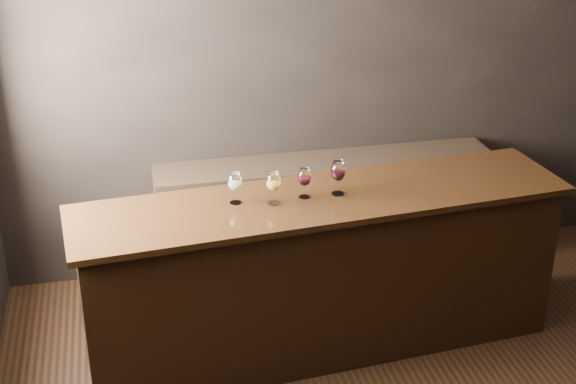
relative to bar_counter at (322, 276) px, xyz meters
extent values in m
cube|color=black|center=(0.52, 1.14, 0.91)|extent=(5.00, 0.02, 2.80)
cube|color=black|center=(0.00, 0.00, 0.00)|extent=(2.87, 0.86, 0.99)
cube|color=black|center=(0.00, 0.00, 0.51)|extent=(2.97, 0.93, 0.04)
cube|color=black|center=(0.26, 0.92, -0.07)|extent=(2.39, 0.40, 0.86)
cylinder|color=white|center=(-0.51, 0.03, 0.53)|extent=(0.07, 0.07, 0.00)
cylinder|color=white|center=(-0.51, 0.03, 0.57)|extent=(0.01, 0.01, 0.07)
ellipsoid|color=white|center=(-0.51, 0.03, 0.66)|extent=(0.08, 0.08, 0.11)
cylinder|color=white|center=(-0.51, 0.03, 0.71)|extent=(0.06, 0.06, 0.01)
ellipsoid|color=#CBD87D|center=(-0.51, 0.03, 0.64)|extent=(0.06, 0.06, 0.05)
cylinder|color=white|center=(-0.30, -0.03, 0.53)|extent=(0.07, 0.07, 0.00)
cylinder|color=white|center=(-0.30, -0.03, 0.57)|extent=(0.01, 0.01, 0.07)
ellipsoid|color=white|center=(-0.30, -0.03, 0.67)|extent=(0.08, 0.08, 0.12)
cylinder|color=white|center=(-0.30, -0.03, 0.72)|extent=(0.06, 0.06, 0.01)
ellipsoid|color=gold|center=(-0.30, -0.03, 0.65)|extent=(0.07, 0.07, 0.05)
cylinder|color=white|center=(-0.11, 0.02, 0.53)|extent=(0.06, 0.06, 0.00)
cylinder|color=white|center=(-0.11, 0.02, 0.57)|extent=(0.01, 0.01, 0.07)
ellipsoid|color=white|center=(-0.11, 0.02, 0.66)|extent=(0.08, 0.08, 0.11)
cylinder|color=white|center=(-0.11, 0.02, 0.71)|extent=(0.06, 0.06, 0.01)
ellipsoid|color=black|center=(-0.11, 0.02, 0.64)|extent=(0.06, 0.06, 0.05)
cylinder|color=white|center=(0.09, 0.02, 0.53)|extent=(0.07, 0.07, 0.00)
cylinder|color=white|center=(0.09, 0.02, 0.58)|extent=(0.01, 0.01, 0.08)
ellipsoid|color=white|center=(0.09, 0.02, 0.68)|extent=(0.09, 0.09, 0.13)
cylinder|color=white|center=(0.09, 0.02, 0.73)|extent=(0.07, 0.07, 0.01)
ellipsoid|color=black|center=(0.09, 0.02, 0.66)|extent=(0.07, 0.07, 0.06)
camera|label=1|loc=(-1.10, -4.04, 2.49)|focal=50.00mm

